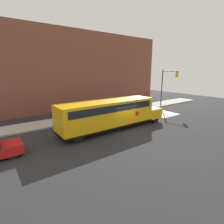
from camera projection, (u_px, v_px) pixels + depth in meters
ground_plane at (125, 130)px, 17.31m from camera, size 60.00×60.00×0.00m
sidewalk_strip at (92, 116)px, 22.38m from camera, size 44.00×3.00×0.15m
building_backdrop at (69, 71)px, 26.15m from camera, size 32.00×4.00×11.35m
crosswalk_stripes at (163, 114)px, 23.80m from camera, size 3.30×3.20×0.01m
school_bus at (111, 113)px, 17.08m from camera, size 11.65×2.57×2.95m
stop_sign at (146, 98)px, 26.52m from camera, size 0.63×0.10×2.65m
traffic_light at (166, 83)px, 27.07m from camera, size 0.28×2.77×5.89m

